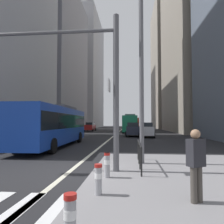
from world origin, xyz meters
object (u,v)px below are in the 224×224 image
(traffic_signal_gantry, at_px, (62,68))
(bollard_left, at_px, (98,178))
(car_receding_far, at_px, (133,129))
(pedestrian_waiting, at_px, (196,162))
(city_bus_blue_oncoming, at_px, (55,124))
(car_receding_near, at_px, (146,130))
(car_oncoming_mid, at_px, (90,127))
(city_bus_red_receding, at_px, (131,123))
(street_lamp_post, at_px, (141,50))
(bollard_right, at_px, (107,164))
(city_bus_red_distant, at_px, (134,123))
(bollard_front, at_px, (70,217))

(traffic_signal_gantry, relative_size, bollard_left, 8.27)
(car_receding_far, bearing_deg, pedestrian_waiting, -87.07)
(city_bus_blue_oncoming, distance_m, car_receding_near, 13.97)
(car_oncoming_mid, relative_size, car_receding_far, 1.00)
(city_bus_blue_oncoming, relative_size, bollard_left, 15.16)
(city_bus_red_receding, bearing_deg, car_receding_near, -79.88)
(city_bus_blue_oncoming, height_order, street_lamp_post, street_lamp_post)
(car_oncoming_mid, xyz_separation_m, pedestrian_waiting, (10.42, -39.96, 0.08))
(car_oncoming_mid, relative_size, bollard_right, 5.40)
(car_receding_near, distance_m, car_receding_far, 2.26)
(car_receding_near, xyz_separation_m, bollard_left, (-2.88, -22.29, -0.41))
(car_receding_near, bearing_deg, car_receding_far, 142.44)
(car_receding_near, bearing_deg, traffic_signal_gantry, -103.46)
(car_receding_far, xyz_separation_m, pedestrian_waiting, (1.23, -23.95, 0.08))
(city_bus_red_distant, relative_size, car_receding_far, 2.57)
(city_bus_blue_oncoming, bearing_deg, city_bus_red_distant, 80.25)
(city_bus_red_distant, relative_size, bollard_left, 14.56)
(car_receding_far, bearing_deg, car_receding_near, -37.56)
(city_bus_red_distant, xyz_separation_m, bollard_front, (-1.80, -54.25, -1.25))
(car_receding_far, height_order, street_lamp_post, street_lamp_post)
(car_receding_near, bearing_deg, city_bus_red_distant, 92.21)
(city_bus_red_receding, bearing_deg, bollard_right, -91.36)
(city_bus_red_distant, height_order, street_lamp_post, street_lamp_post)
(city_bus_red_distant, height_order, bollard_left, city_bus_red_distant)
(car_oncoming_mid, distance_m, car_receding_far, 18.46)
(traffic_signal_gantry, height_order, bollard_right, traffic_signal_gantry)
(car_oncoming_mid, xyz_separation_m, car_receding_near, (10.98, -17.38, 0.00))
(city_bus_red_receding, height_order, pedestrian_waiting, city_bus_red_receding)
(car_receding_far, relative_size, street_lamp_post, 0.54)
(car_oncoming_mid, height_order, street_lamp_post, street_lamp_post)
(city_bus_red_distant, xyz_separation_m, car_receding_near, (1.15, -29.76, -0.85))
(city_bus_red_distant, xyz_separation_m, bollard_left, (-1.73, -52.05, -1.26))
(city_bus_blue_oncoming, relative_size, city_bus_red_distant, 1.04)
(car_oncoming_mid, distance_m, bollard_front, 42.63)
(city_bus_red_receding, bearing_deg, car_receding_far, -88.40)
(car_oncoming_mid, relative_size, bollard_front, 5.64)
(city_bus_red_receding, height_order, car_receding_far, city_bus_red_receding)
(city_bus_red_receding, distance_m, bollard_front, 36.13)
(car_receding_near, xyz_separation_m, bollard_right, (-2.84, -20.65, -0.39))
(car_receding_far, relative_size, bollard_right, 5.39)
(city_bus_red_receding, bearing_deg, pedestrian_waiting, -87.47)
(car_receding_far, bearing_deg, bollard_right, -92.74)
(bollard_right, bearing_deg, city_bus_red_receding, 88.64)
(car_receding_far, distance_m, bollard_left, 23.69)
(city_bus_red_distant, relative_size, car_oncoming_mid, 2.56)
(car_receding_far, bearing_deg, city_bus_blue_oncoming, -116.89)
(pedestrian_waiting, bearing_deg, car_receding_near, 88.58)
(city_bus_blue_oncoming, distance_m, city_bus_red_receding, 23.69)
(city_bus_red_receding, height_order, bollard_left, city_bus_red_receding)
(city_bus_blue_oncoming, distance_m, bollard_right, 10.87)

